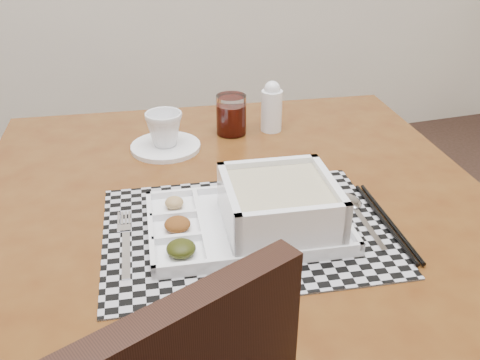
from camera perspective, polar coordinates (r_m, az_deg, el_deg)
name	(u,v)px	position (r m, az deg, el deg)	size (l,w,h in m)	color
dining_table	(234,230)	(1.01, -0.64, -5.33)	(1.05, 1.05, 0.71)	#4F250E
placemat	(245,230)	(0.88, 0.57, -5.35)	(0.46, 0.34, 0.00)	#A8A7AF
serving_tray	(268,213)	(0.86, 3.02, -3.50)	(0.34, 0.26, 0.09)	white
fork	(124,241)	(0.87, -12.28, -6.41)	(0.04, 0.19, 0.00)	silver
spoon	(353,205)	(0.96, 11.92, -2.61)	(0.04, 0.18, 0.01)	silver
chopsticks	(387,221)	(0.93, 15.39, -4.27)	(0.05, 0.24, 0.01)	black
saucer	(166,147)	(1.17, -7.93, 3.53)	(0.15, 0.15, 0.01)	white
cup	(164,129)	(1.15, -8.07, 5.42)	(0.08, 0.08, 0.07)	white
juice_glass	(231,116)	(1.22, -0.94, 6.81)	(0.07, 0.07, 0.09)	white
creamer_bottle	(272,107)	(1.23, 3.39, 7.78)	(0.05, 0.05, 0.12)	white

